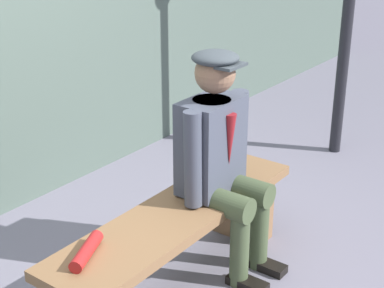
% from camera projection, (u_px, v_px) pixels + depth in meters
% --- Properties ---
extents(ground_plane, '(30.00, 30.00, 0.00)m').
position_uv_depth(ground_plane, '(180.00, 282.00, 3.39)').
color(ground_plane, slate).
extents(bench, '(1.76, 0.43, 0.48)m').
position_uv_depth(bench, '(179.00, 235.00, 3.27)').
color(bench, brown).
rests_on(bench, ground).
extents(seated_man, '(0.56, 0.58, 1.31)m').
position_uv_depth(seated_man, '(220.00, 154.00, 3.31)').
color(seated_man, '#424757').
rests_on(seated_man, ground).
extents(rolled_magazine, '(0.29, 0.18, 0.07)m').
position_uv_depth(rolled_magazine, '(87.00, 251.00, 2.77)').
color(rolled_magazine, '#B21E1E').
rests_on(rolled_magazine, bench).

